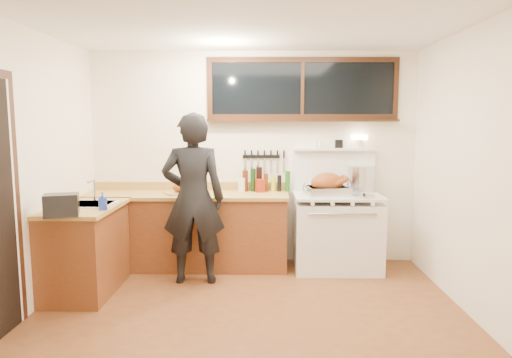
{
  "coord_description": "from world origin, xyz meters",
  "views": [
    {
      "loc": [
        0.13,
        -3.91,
        1.75
      ],
      "look_at": [
        0.05,
        0.85,
        1.15
      ],
      "focal_mm": 32.0,
      "sensor_mm": 36.0,
      "label": 1
    }
  ],
  "objects_px": {
    "man": "(193,199)",
    "roast_turkey": "(328,186)",
    "cutting_board": "(181,189)",
    "vintage_stove": "(337,230)"
  },
  "relations": [
    {
      "from": "vintage_stove",
      "to": "cutting_board",
      "type": "xyz_separation_m",
      "value": [
        -1.85,
        0.02,
        0.48
      ]
    },
    {
      "from": "man",
      "to": "cutting_board",
      "type": "relative_size",
      "value": 4.28
    },
    {
      "from": "cutting_board",
      "to": "vintage_stove",
      "type": "bearing_deg",
      "value": -0.55
    },
    {
      "from": "vintage_stove",
      "to": "cutting_board",
      "type": "relative_size",
      "value": 3.68
    },
    {
      "from": "man",
      "to": "roast_turkey",
      "type": "xyz_separation_m",
      "value": [
        1.5,
        0.43,
        0.08
      ]
    },
    {
      "from": "cutting_board",
      "to": "roast_turkey",
      "type": "distance_m",
      "value": 1.73
    },
    {
      "from": "man",
      "to": "cutting_board",
      "type": "height_order",
      "value": "man"
    },
    {
      "from": "cutting_board",
      "to": "roast_turkey",
      "type": "relative_size",
      "value": 0.79
    },
    {
      "from": "man",
      "to": "cutting_board",
      "type": "bearing_deg",
      "value": 113.96
    },
    {
      "from": "man",
      "to": "roast_turkey",
      "type": "distance_m",
      "value": 1.57
    }
  ]
}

